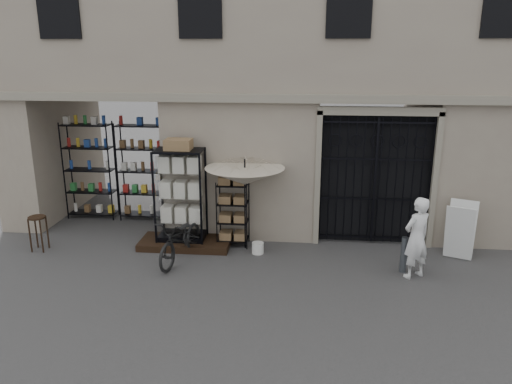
# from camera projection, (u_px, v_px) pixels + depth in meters

# --- Properties ---
(ground) EXTENTS (80.00, 80.00, 0.00)m
(ground) POSITION_uv_depth(u_px,v_px,m) (291.00, 282.00, 9.46)
(ground) COLOR black
(ground) RESTS_ON ground
(main_building) EXTENTS (14.00, 4.00, 9.00)m
(main_building) POSITION_uv_depth(u_px,v_px,m) (299.00, 38.00, 12.03)
(main_building) COLOR gray
(main_building) RESTS_ON ground
(shop_recess) EXTENTS (3.00, 1.70, 3.00)m
(shop_recess) POSITION_uv_depth(u_px,v_px,m) (110.00, 166.00, 12.13)
(shop_recess) COLOR black
(shop_recess) RESTS_ON ground
(shop_shelving) EXTENTS (2.70, 0.50, 2.50)m
(shop_shelving) POSITION_uv_depth(u_px,v_px,m) (116.00, 171.00, 12.68)
(shop_shelving) COLOR black
(shop_shelving) RESTS_ON ground
(iron_gate) EXTENTS (2.50, 0.21, 3.00)m
(iron_gate) POSITION_uv_depth(u_px,v_px,m) (374.00, 178.00, 11.06)
(iron_gate) COLOR black
(iron_gate) RESTS_ON ground
(step_platform) EXTENTS (2.00, 0.90, 0.15)m
(step_platform) POSITION_uv_depth(u_px,v_px,m) (185.00, 243.00, 11.14)
(step_platform) COLOR black
(step_platform) RESTS_ON ground
(display_cabinet) EXTENTS (1.15, 0.88, 2.20)m
(display_cabinet) POSITION_uv_depth(u_px,v_px,m) (181.00, 200.00, 10.95)
(display_cabinet) COLOR black
(display_cabinet) RESTS_ON step_platform
(wire_rack) EXTENTS (0.77, 0.65, 1.51)m
(wire_rack) POSITION_uv_depth(u_px,v_px,m) (233.00, 214.00, 11.03)
(wire_rack) COLOR black
(wire_rack) RESTS_ON ground
(market_umbrella) EXTENTS (1.79, 1.82, 2.42)m
(market_umbrella) POSITION_uv_depth(u_px,v_px,m) (245.00, 172.00, 10.58)
(market_umbrella) COLOR black
(market_umbrella) RESTS_ON ground
(white_bucket) EXTENTS (0.26, 0.26, 0.24)m
(white_bucket) POSITION_uv_depth(u_px,v_px,m) (258.00, 248.00, 10.74)
(white_bucket) COLOR silver
(white_bucket) RESTS_ON ground
(bicycle) EXTENTS (0.82, 1.06, 1.79)m
(bicycle) POSITION_uv_depth(u_px,v_px,m) (182.00, 260.00, 10.42)
(bicycle) COLOR black
(bicycle) RESTS_ON ground
(wooden_stool) EXTENTS (0.44, 0.44, 0.78)m
(wooden_stool) POSITION_uv_depth(u_px,v_px,m) (39.00, 233.00, 10.84)
(wooden_stool) COLOR black
(wooden_stool) RESTS_ON ground
(steel_bollard) EXTENTS (0.14, 0.14, 0.73)m
(steel_bollard) POSITION_uv_depth(u_px,v_px,m) (404.00, 255.00, 9.79)
(steel_bollard) COLOR slate
(steel_bollard) RESTS_ON ground
(shopkeeper) EXTENTS (1.37, 1.67, 0.39)m
(shopkeeper) POSITION_uv_depth(u_px,v_px,m) (413.00, 276.00, 9.69)
(shopkeeper) COLOR white
(shopkeeper) RESTS_ON ground
(easel_sign) EXTENTS (0.77, 0.81, 1.18)m
(easel_sign) POSITION_uv_depth(u_px,v_px,m) (460.00, 231.00, 10.38)
(easel_sign) COLOR silver
(easel_sign) RESTS_ON ground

